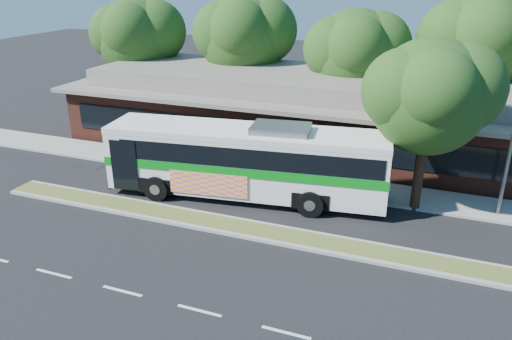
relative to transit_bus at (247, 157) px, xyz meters
The scene contains 12 objects.
ground 4.71m from the transit_bus, 64.51° to the right, with size 120.00×120.00×0.00m, color black.
median_strip 4.20m from the transit_bus, 60.49° to the right, with size 26.00×1.10×0.15m, color #4C5122.
sidewalk 3.77m from the transit_bus, 55.02° to the left, with size 44.00×2.60×0.12m, color gray.
parking_lot 17.46m from the transit_bus, 159.06° to the left, with size 14.00×12.00×0.01m, color black.
plaza_building 9.36m from the transit_bus, 78.82° to the left, with size 33.20×11.20×4.45m.
tree_bg_a 17.48m from the transit_bus, 138.40° to the left, with size 6.47×5.80×8.63m.
tree_bg_b 13.83m from the transit_bus, 111.06° to the left, with size 6.69×6.00×9.00m.
tree_bg_c 12.28m from the transit_bus, 74.14° to the left, with size 6.24×5.60×8.26m.
tree_bg_d 16.62m from the transit_bus, 50.26° to the left, with size 6.91×6.20×9.37m.
transit_bus is the anchor object (origin of this frame).
sedan 11.93m from the transit_bus, 151.27° to the left, with size 1.75×4.31×1.25m, color #A2A3A9.
sidewalk_tree 8.99m from the transit_bus, 11.17° to the left, with size 5.62×5.04×7.88m.
Camera 1 is at (6.55, -16.91, 10.48)m, focal length 35.00 mm.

